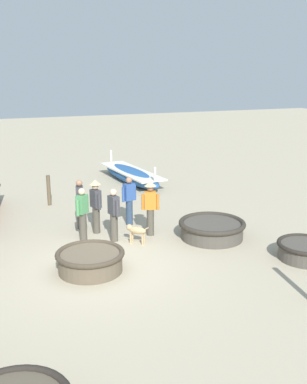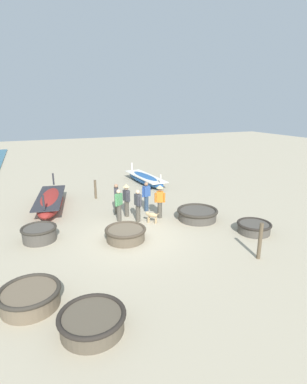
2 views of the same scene
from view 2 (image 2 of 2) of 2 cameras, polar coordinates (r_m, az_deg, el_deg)
name	(u,v)px [view 2 (image 2 of 2)]	position (r m, az deg, el deg)	size (l,w,h in m)	color
ground_plane	(133,237)	(12.87, -3.92, -8.53)	(80.00, 80.00, 0.00)	tan
coracle_tilted	(92,321)	(8.16, -11.61, -22.92)	(1.70, 1.70, 0.51)	brown
coracle_nearest	(254,227)	(13.87, 18.59, -6.37)	(1.48, 1.48, 0.46)	#4C473F
coracle_center	(39,233)	(13.26, -20.94, -7.33)	(1.44, 1.44, 0.60)	#4C473F
coracle_far_left	(197,214)	(14.75, 8.35, -4.13)	(1.98, 1.98, 0.53)	#4C473F
coracle_far_right	(30,297)	(9.39, -22.48, -17.95)	(1.71, 1.71, 0.55)	brown
coracle_upturned	(126,233)	(12.52, -5.34, -7.86)	(1.71, 1.71, 0.53)	brown
long_boat_blue_hull	(145,179)	(21.36, -1.62, 2.54)	(1.61, 5.03, 1.10)	#285693
long_boat_ochre_hull	(50,201)	(17.01, -19.06, -1.67)	(2.11, 5.12, 1.44)	maroon
fisherman_by_coracle	(138,205)	(14.20, -2.98, -2.45)	(0.28, 0.52, 1.57)	#4C473D
fisherman_crouching	(116,198)	(15.34, -7.07, -1.12)	(0.29, 0.52, 1.57)	#4C473D
fisherman_hauling	(146,196)	(15.58, -1.37, -0.73)	(0.52, 0.30, 1.57)	#2D425B
fisherman_standing_right	(126,198)	(14.86, -5.17, -1.15)	(0.36, 0.52, 1.67)	#4C473D
fisherman_with_hat	(160,199)	(14.62, 1.22, -1.39)	(0.50, 0.36, 1.67)	#4C473D
fisherman_standing_left	(119,204)	(14.35, -6.62, -2.34)	(0.43, 0.39, 1.57)	#4C473D
dog	(151,215)	(14.18, -0.40, -4.46)	(0.54, 0.51, 0.55)	tan
mooring_post_inland	(95,189)	(18.08, -11.01, 0.50)	(0.14, 0.14, 1.13)	brown
mooring_post_mid_beach	(260,241)	(11.53, 19.62, -8.80)	(0.14, 0.14, 1.38)	brown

